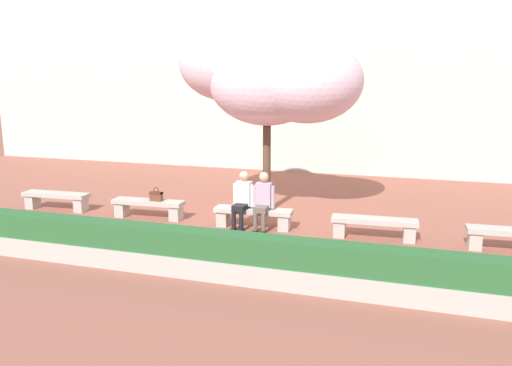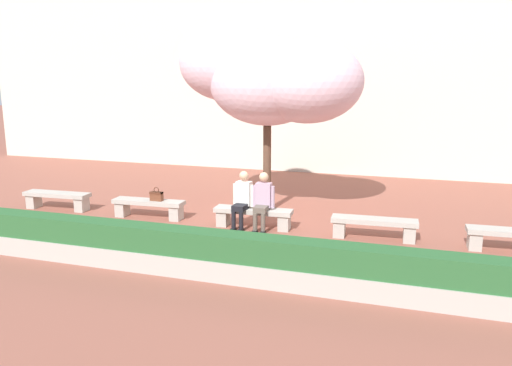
{
  "view_description": "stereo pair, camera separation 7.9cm",
  "coord_description": "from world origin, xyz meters",
  "px_view_note": "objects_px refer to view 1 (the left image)",
  "views": [
    {
      "loc": [
        3.35,
        -10.39,
        3.29
      ],
      "look_at": [
        0.0,
        0.2,
        1.0
      ],
      "focal_mm": 35.0,
      "sensor_mm": 36.0,
      "label": 1
    },
    {
      "loc": [
        3.43,
        -10.36,
        3.29
      ],
      "look_at": [
        0.0,
        0.2,
        1.0
      ],
      "focal_mm": 35.0,
      "sensor_mm": 36.0,
      "label": 2
    }
  ],
  "objects_px": {
    "stone_bench_center": "(253,215)",
    "person_seated_right": "(263,199)",
    "stone_bench_near_west": "(148,206)",
    "stone_bench_west_end": "(56,198)",
    "stone_bench_near_east": "(374,225)",
    "person_seated_left": "(242,198)",
    "handbag": "(156,196)",
    "cherry_tree_main": "(269,77)"
  },
  "relations": [
    {
      "from": "stone_bench_near_west",
      "to": "person_seated_right",
      "type": "relative_size",
      "value": 1.39
    },
    {
      "from": "stone_bench_center",
      "to": "person_seated_left",
      "type": "height_order",
      "value": "person_seated_left"
    },
    {
      "from": "stone_bench_near_west",
      "to": "cherry_tree_main",
      "type": "xyz_separation_m",
      "value": [
        2.6,
        1.5,
        3.08
      ]
    },
    {
      "from": "stone_bench_center",
      "to": "person_seated_left",
      "type": "relative_size",
      "value": 1.39
    },
    {
      "from": "stone_bench_near_west",
      "to": "stone_bench_near_east",
      "type": "height_order",
      "value": "same"
    },
    {
      "from": "stone_bench_near_east",
      "to": "stone_bench_center",
      "type": "bearing_deg",
      "value": 180.0
    },
    {
      "from": "stone_bench_west_end",
      "to": "stone_bench_near_west",
      "type": "relative_size",
      "value": 1.0
    },
    {
      "from": "stone_bench_west_end",
      "to": "stone_bench_center",
      "type": "distance_m",
      "value": 5.36
    },
    {
      "from": "stone_bench_near_west",
      "to": "stone_bench_west_end",
      "type": "bearing_deg",
      "value": 180.0
    },
    {
      "from": "handbag",
      "to": "cherry_tree_main",
      "type": "bearing_deg",
      "value": 32.45
    },
    {
      "from": "cherry_tree_main",
      "to": "stone_bench_west_end",
      "type": "bearing_deg",
      "value": -164.18
    },
    {
      "from": "stone_bench_near_east",
      "to": "handbag",
      "type": "bearing_deg",
      "value": -179.88
    },
    {
      "from": "stone_bench_near_west",
      "to": "person_seated_right",
      "type": "distance_m",
      "value": 2.95
    },
    {
      "from": "stone_bench_center",
      "to": "stone_bench_near_east",
      "type": "height_order",
      "value": "same"
    },
    {
      "from": "stone_bench_near_west",
      "to": "person_seated_right",
      "type": "bearing_deg",
      "value": -1.05
    },
    {
      "from": "stone_bench_center",
      "to": "stone_bench_near_east",
      "type": "xyz_separation_m",
      "value": [
        2.68,
        0.0,
        0.0
      ]
    },
    {
      "from": "stone_bench_west_end",
      "to": "handbag",
      "type": "bearing_deg",
      "value": -0.21
    },
    {
      "from": "stone_bench_west_end",
      "to": "cherry_tree_main",
      "type": "relative_size",
      "value": 0.38
    },
    {
      "from": "stone_bench_near_east",
      "to": "handbag",
      "type": "relative_size",
      "value": 5.3
    },
    {
      "from": "stone_bench_near_east",
      "to": "cherry_tree_main",
      "type": "bearing_deg",
      "value": 151.47
    },
    {
      "from": "stone_bench_west_end",
      "to": "stone_bench_center",
      "type": "height_order",
      "value": "same"
    },
    {
      "from": "stone_bench_west_end",
      "to": "person_seated_right",
      "type": "height_order",
      "value": "person_seated_right"
    },
    {
      "from": "stone_bench_center",
      "to": "handbag",
      "type": "bearing_deg",
      "value": -179.75
    },
    {
      "from": "stone_bench_near_west",
      "to": "person_seated_left",
      "type": "relative_size",
      "value": 1.39
    },
    {
      "from": "person_seated_right",
      "to": "cherry_tree_main",
      "type": "relative_size",
      "value": 0.28
    },
    {
      "from": "person_seated_left",
      "to": "handbag",
      "type": "distance_m",
      "value": 2.21
    },
    {
      "from": "stone_bench_west_end",
      "to": "stone_bench_near_west",
      "type": "height_order",
      "value": "same"
    },
    {
      "from": "stone_bench_center",
      "to": "person_seated_right",
      "type": "distance_m",
      "value": 0.47
    },
    {
      "from": "stone_bench_center",
      "to": "stone_bench_near_east",
      "type": "distance_m",
      "value": 2.68
    },
    {
      "from": "stone_bench_near_east",
      "to": "person_seated_left",
      "type": "height_order",
      "value": "person_seated_left"
    },
    {
      "from": "stone_bench_near_west",
      "to": "handbag",
      "type": "height_order",
      "value": "handbag"
    },
    {
      "from": "stone_bench_near_west",
      "to": "person_seated_right",
      "type": "xyz_separation_m",
      "value": [
        2.92,
        -0.05,
        0.4
      ]
    },
    {
      "from": "stone_bench_west_end",
      "to": "handbag",
      "type": "relative_size",
      "value": 5.3
    },
    {
      "from": "person_seated_left",
      "to": "cherry_tree_main",
      "type": "distance_m",
      "value": 3.1
    },
    {
      "from": "person_seated_right",
      "to": "handbag",
      "type": "xyz_separation_m",
      "value": [
        -2.69,
        0.04,
        -0.12
      ]
    },
    {
      "from": "person_seated_left",
      "to": "handbag",
      "type": "height_order",
      "value": "person_seated_left"
    },
    {
      "from": "handbag",
      "to": "person_seated_right",
      "type": "bearing_deg",
      "value": -0.91
    },
    {
      "from": "stone_bench_near_west",
      "to": "stone_bench_center",
      "type": "height_order",
      "value": "same"
    },
    {
      "from": "stone_bench_near_west",
      "to": "cherry_tree_main",
      "type": "relative_size",
      "value": 0.38
    },
    {
      "from": "stone_bench_near_west",
      "to": "cherry_tree_main",
      "type": "bearing_deg",
      "value": 29.9
    },
    {
      "from": "stone_bench_west_end",
      "to": "stone_bench_near_east",
      "type": "height_order",
      "value": "same"
    },
    {
      "from": "stone_bench_near_east",
      "to": "stone_bench_west_end",
      "type": "bearing_deg",
      "value": 180.0
    }
  ]
}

